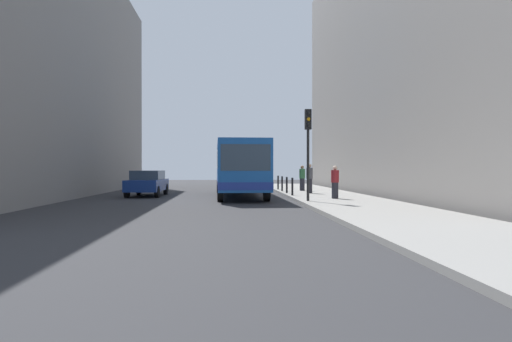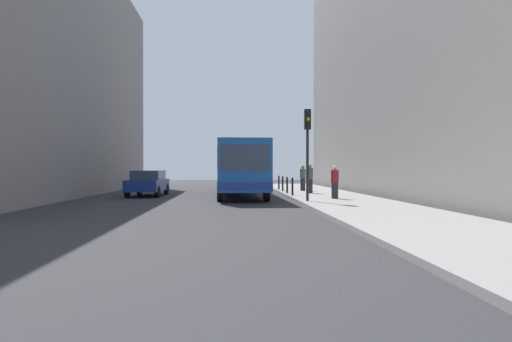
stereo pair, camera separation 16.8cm
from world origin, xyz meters
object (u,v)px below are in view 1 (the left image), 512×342
(car_beside_bus, at_px, (148,182))
(pedestrian_far_sidewalk, at_px, (302,178))
(bus, at_px, (239,166))
(traffic_light, at_px, (308,137))
(bollard_farthest, at_px, (278,182))
(pedestrian_mid_sidewalk, at_px, (309,178))
(pedestrian_near_signal, at_px, (335,182))
(bollard_mid, at_px, (287,185))
(bollard_near, at_px, (292,187))
(bollard_far, at_px, (282,184))

(car_beside_bus, height_order, pedestrian_far_sidewalk, pedestrian_far_sidewalk)
(bus, bearing_deg, traffic_light, 114.87)
(bus, relative_size, bollard_farthest, 11.66)
(traffic_light, height_order, pedestrian_mid_sidewalk, traffic_light)
(car_beside_bus, relative_size, pedestrian_near_signal, 2.80)
(bus, relative_size, pedestrian_mid_sidewalk, 6.44)
(car_beside_bus, distance_m, bollard_mid, 8.14)
(bollard_farthest, height_order, pedestrian_near_signal, pedestrian_near_signal)
(bollard_near, distance_m, pedestrian_near_signal, 3.19)
(traffic_light, distance_m, bollard_farthest, 11.46)
(bollard_near, bearing_deg, traffic_light, -88.65)
(bollard_farthest, bearing_deg, traffic_light, -89.49)
(bus, relative_size, car_beside_bus, 2.49)
(bus, height_order, car_beside_bus, bus)
(car_beside_bus, xyz_separation_m, traffic_light, (8.24, -6.65, 2.22))
(pedestrian_near_signal, bearing_deg, bollard_far, 176.33)
(bollard_farthest, distance_m, pedestrian_far_sidewalk, 2.33)
(bollard_mid, relative_size, pedestrian_mid_sidewalk, 0.55)
(bollard_mid, xyz_separation_m, bollard_far, (0.00, 2.32, 0.00))
(car_beside_bus, relative_size, bollard_mid, 4.68)
(bollard_farthest, xyz_separation_m, pedestrian_far_sidewalk, (1.38, -1.85, 0.34))
(pedestrian_far_sidewalk, bearing_deg, bollard_mid, -69.82)
(pedestrian_mid_sidewalk, bearing_deg, bollard_near, 42.03)
(bollard_near, relative_size, bollard_farthest, 1.00)
(pedestrian_mid_sidewalk, bearing_deg, car_beside_bus, -17.76)
(pedestrian_near_signal, distance_m, pedestrian_far_sidewalk, 7.80)
(bollard_mid, bearing_deg, car_beside_bus, 179.39)
(traffic_light, height_order, bollard_mid, traffic_light)
(bollard_mid, bearing_deg, pedestrian_near_signal, -71.29)
(pedestrian_near_signal, xyz_separation_m, pedestrian_far_sidewalk, (-0.32, 7.79, 0.03))
(bollard_farthest, distance_m, pedestrian_near_signal, 9.79)
(bus, height_order, pedestrian_mid_sidewalk, bus)
(car_beside_bus, xyz_separation_m, pedestrian_mid_sidewalk, (9.44, -0.33, 0.23))
(bus, xyz_separation_m, bollard_mid, (2.82, 0.66, -1.10))
(pedestrian_far_sidewalk, bearing_deg, pedestrian_mid_sidewalk, -44.83)
(bollard_farthest, xyz_separation_m, pedestrian_mid_sidewalk, (1.31, -4.88, 0.39))
(car_beside_bus, height_order, pedestrian_near_signal, pedestrian_near_signal)
(car_beside_bus, bearing_deg, pedestrian_near_signal, 154.04)
(car_beside_bus, distance_m, pedestrian_far_sidewalk, 9.89)
(bollard_mid, relative_size, bollard_farthest, 1.00)
(bus, relative_size, bollard_mid, 11.66)
(bus, xyz_separation_m, bollard_far, (2.82, 2.98, -1.10))
(bollard_mid, relative_size, pedestrian_near_signal, 0.60)
(bollard_far, distance_m, pedestrian_far_sidewalk, 1.49)
(traffic_light, bearing_deg, bollard_near, 91.35)
(bollard_farthest, relative_size, pedestrian_mid_sidewalk, 0.55)
(pedestrian_near_signal, bearing_deg, pedestrian_far_sidewalk, 165.65)
(traffic_light, bearing_deg, car_beside_bus, 141.08)
(pedestrian_mid_sidewalk, bearing_deg, bollard_far, -78.73)
(traffic_light, bearing_deg, bollard_mid, 90.87)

